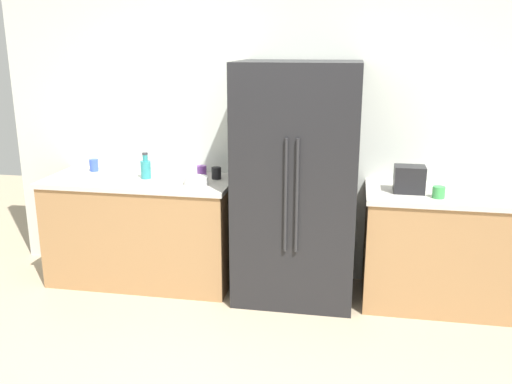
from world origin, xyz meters
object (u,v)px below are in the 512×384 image
at_px(refrigerator, 297,184).
at_px(cup_c, 439,192).
at_px(toaster, 409,179).
at_px(bottle_a, 146,168).
at_px(cup_a, 202,171).
at_px(bowl_a, 196,181).
at_px(cup_d, 94,165).
at_px(cup_b, 216,173).

xyz_separation_m(refrigerator, cup_c, (1.04, -0.12, 0.02)).
bearing_deg(refrigerator, toaster, -0.03).
xyz_separation_m(toaster, bottle_a, (-2.10, 0.06, -0.02)).
height_order(cup_a, bowl_a, cup_a).
height_order(toaster, bowl_a, toaster).
xyz_separation_m(refrigerator, bowl_a, (-0.79, -0.06, 0.00)).
bearing_deg(toaster, bowl_a, -177.95).
bearing_deg(cup_a, bowl_a, -83.07).
bearing_deg(bottle_a, cup_d, 162.94).
height_order(toaster, cup_d, toaster).
distance_m(cup_c, bowl_a, 1.83).
bearing_deg(cup_a, cup_d, 179.86).
bearing_deg(bowl_a, refrigerator, 4.25).
bearing_deg(cup_d, bottle_a, -17.06).
xyz_separation_m(cup_b, cup_c, (1.72, -0.27, -0.01)).
bearing_deg(bowl_a, bottle_a, 165.79).
distance_m(cup_b, cup_d, 1.12).
bearing_deg(cup_a, refrigerator, -15.13).
bearing_deg(cup_d, cup_a, -0.14).
height_order(cup_c, cup_d, cup_d).
distance_m(toaster, bowl_a, 1.63).
distance_m(bottle_a, cup_b, 0.58).
distance_m(cup_b, cup_c, 1.74).
bearing_deg(toaster, cup_b, 174.50).
relative_size(cup_d, bowl_a, 0.55).
relative_size(cup_c, cup_d, 0.86).
bearing_deg(cup_a, bottle_a, -159.05).
height_order(refrigerator, cup_a, refrigerator).
xyz_separation_m(bottle_a, cup_a, (0.43, 0.16, -0.04)).
relative_size(toaster, cup_b, 2.30).
height_order(cup_a, cup_b, cup_b).
bearing_deg(bottle_a, toaster, -1.61).
bearing_deg(cup_d, cup_b, -4.06).
height_order(refrigerator, cup_c, refrigerator).
bearing_deg(bottle_a, cup_a, 20.95).
bearing_deg(refrigerator, cup_a, 164.87).
height_order(bottle_a, cup_c, bottle_a).
height_order(toaster, bottle_a, bottle_a).
height_order(bottle_a, cup_d, bottle_a).
bearing_deg(cup_b, bottle_a, -171.35).
distance_m(bottle_a, cup_c, 2.30).
xyz_separation_m(cup_c, cup_d, (-2.84, 0.35, 0.01)).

